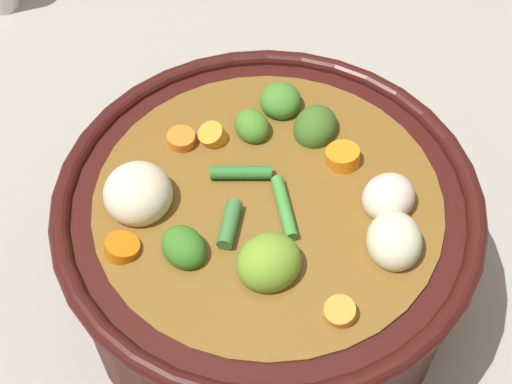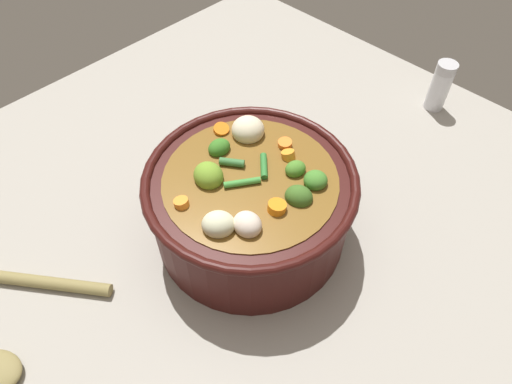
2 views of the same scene
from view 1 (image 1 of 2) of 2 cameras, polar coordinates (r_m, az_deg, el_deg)
The scene contains 2 objects.
ground_plane at distance 0.60m, azimuth 0.78°, elevation -7.42°, with size 1.10×1.10×0.00m, color #9E998E.
cooking_pot at distance 0.54m, azimuth 0.85°, elevation -3.91°, with size 0.29×0.29×0.15m.
Camera 1 is at (0.21, -0.22, 0.52)m, focal length 51.58 mm.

